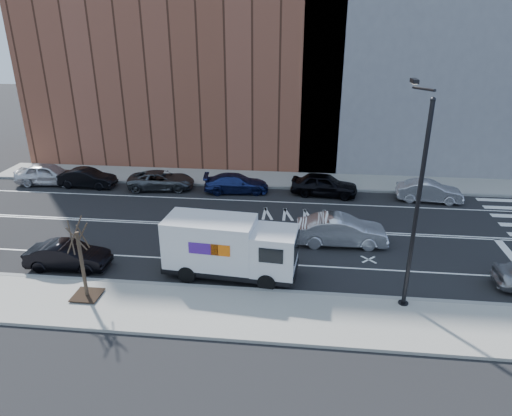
% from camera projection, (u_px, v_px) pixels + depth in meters
% --- Properties ---
extents(ground, '(120.00, 120.00, 0.00)m').
position_uv_depth(ground, '(261.00, 228.00, 27.51)').
color(ground, black).
rests_on(ground, ground).
extents(sidewalk_near, '(44.00, 3.60, 0.15)m').
position_uv_depth(sidewalk_near, '(241.00, 313.00, 19.41)').
color(sidewalk_near, gray).
rests_on(sidewalk_near, ground).
extents(sidewalk_far, '(44.00, 3.60, 0.15)m').
position_uv_depth(sidewalk_far, '(272.00, 179.00, 35.56)').
color(sidewalk_far, gray).
rests_on(sidewalk_far, ground).
extents(curb_near, '(44.00, 0.25, 0.17)m').
position_uv_depth(curb_near, '(246.00, 290.00, 21.06)').
color(curb_near, gray).
rests_on(curb_near, ground).
extents(curb_far, '(44.00, 0.25, 0.17)m').
position_uv_depth(curb_far, '(270.00, 187.00, 33.90)').
color(curb_far, gray).
rests_on(curb_far, ground).
extents(road_markings, '(40.00, 8.60, 0.01)m').
position_uv_depth(road_markings, '(261.00, 228.00, 27.51)').
color(road_markings, white).
rests_on(road_markings, ground).
extents(bldg_brick, '(26.00, 10.00, 22.00)m').
position_uv_depth(bldg_brick, '(186.00, 27.00, 38.41)').
color(bldg_brick, brown).
rests_on(bldg_brick, ground).
extents(bldg_concrete, '(20.00, 10.00, 26.00)m').
position_uv_depth(bldg_concrete, '(434.00, 0.00, 35.62)').
color(bldg_concrete, slate).
rests_on(bldg_concrete, ground).
extents(streetlight, '(0.44, 4.02, 9.34)m').
position_uv_depth(streetlight, '(416.00, 194.00, 18.51)').
color(streetlight, black).
rests_on(streetlight, ground).
extents(street_tree, '(1.20, 1.20, 3.75)m').
position_uv_depth(street_tree, '(83.00, 271.00, 19.96)').
color(street_tree, black).
rests_on(street_tree, ground).
extents(fedex_van, '(6.58, 2.72, 2.93)m').
position_uv_depth(fedex_van, '(229.00, 247.00, 21.88)').
color(fedex_van, black).
rests_on(fedex_van, ground).
extents(far_parked_a, '(4.90, 2.30, 1.62)m').
position_uv_depth(far_parked_a, '(48.00, 174.00, 34.48)').
color(far_parked_a, silver).
rests_on(far_parked_a, ground).
extents(far_parked_b, '(4.23, 1.61, 1.38)m').
position_uv_depth(far_parked_b, '(87.00, 178.00, 33.96)').
color(far_parked_b, black).
rests_on(far_parked_b, ground).
extents(far_parked_c, '(5.04, 2.80, 1.33)m').
position_uv_depth(far_parked_c, '(161.00, 180.00, 33.57)').
color(far_parked_c, '#474A4E').
rests_on(far_parked_c, ground).
extents(far_parked_d, '(4.82, 2.41, 1.35)m').
position_uv_depth(far_parked_d, '(236.00, 183.00, 32.95)').
color(far_parked_d, navy).
rests_on(far_parked_d, ground).
extents(far_parked_e, '(4.84, 2.38, 1.59)m').
position_uv_depth(far_parked_e, '(324.00, 185.00, 32.32)').
color(far_parked_e, black).
rests_on(far_parked_e, ground).
extents(far_parked_f, '(4.45, 1.84, 1.43)m').
position_uv_depth(far_parked_f, '(429.00, 191.00, 31.28)').
color(far_parked_f, '#BBBBC0').
rests_on(far_parked_f, ground).
extents(driving_sedan, '(5.02, 1.90, 1.64)m').
position_uv_depth(driving_sedan, '(341.00, 230.00, 25.26)').
color(driving_sedan, silver).
rests_on(driving_sedan, ground).
extents(near_parked_rear_a, '(4.16, 1.53, 1.36)m').
position_uv_depth(near_parked_rear_a, '(68.00, 256.00, 22.86)').
color(near_parked_rear_a, black).
rests_on(near_parked_rear_a, ground).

